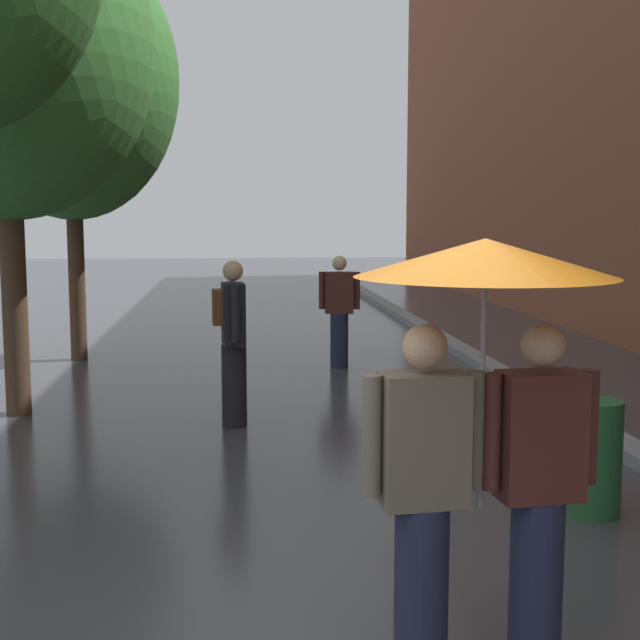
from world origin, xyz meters
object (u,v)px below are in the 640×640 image
(couple_under_umbrella, at_px, (483,376))
(street_tree_1, at_px, (4,46))
(pedestrian_walking_far, at_px, (232,339))
(litter_bin, at_px, (591,457))
(street_tree_2, at_px, (70,80))
(pedestrian_walking_midground, at_px, (339,311))

(couple_under_umbrella, bearing_deg, street_tree_1, 121.42)
(pedestrian_walking_far, bearing_deg, litter_bin, -48.29)
(street_tree_1, bearing_deg, litter_bin, -36.75)
(street_tree_1, distance_m, couple_under_umbrella, 7.23)
(couple_under_umbrella, height_order, pedestrian_walking_far, couple_under_umbrella)
(street_tree_2, xyz_separation_m, pedestrian_walking_far, (2.32, -4.40, -3.22))
(litter_bin, relative_size, pedestrian_walking_midground, 0.53)
(street_tree_2, xyz_separation_m, litter_bin, (4.94, -7.34, -3.71))
(street_tree_1, bearing_deg, couple_under_umbrella, -58.58)
(pedestrian_walking_midground, xyz_separation_m, pedestrian_walking_far, (-1.52, -3.36, 0.10))
(street_tree_1, relative_size, litter_bin, 6.82)
(litter_bin, bearing_deg, pedestrian_walking_far, 131.71)
(street_tree_2, distance_m, couple_under_umbrella, 10.39)
(street_tree_1, height_order, street_tree_2, street_tree_2)
(couple_under_umbrella, relative_size, litter_bin, 2.46)
(pedestrian_walking_midground, bearing_deg, street_tree_1, -146.34)
(litter_bin, bearing_deg, pedestrian_walking_midground, 99.87)
(street_tree_1, relative_size, pedestrian_walking_midground, 3.61)
(litter_bin, distance_m, pedestrian_walking_far, 3.97)
(street_tree_1, xyz_separation_m, pedestrian_walking_far, (2.36, -0.78, -3.03))
(pedestrian_walking_midground, distance_m, pedestrian_walking_far, 3.69)
(pedestrian_walking_midground, bearing_deg, street_tree_2, 164.76)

